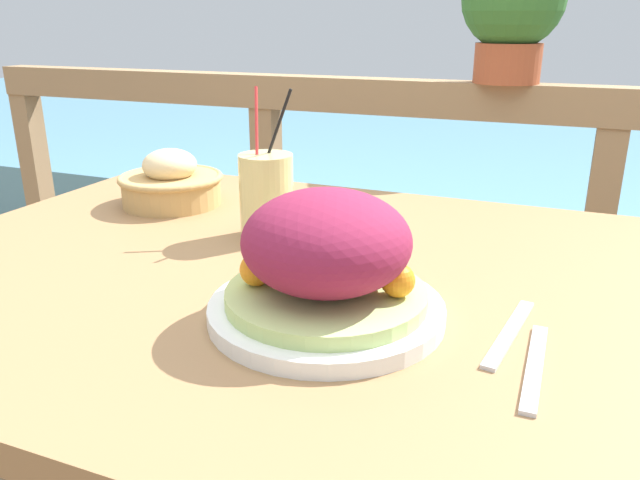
# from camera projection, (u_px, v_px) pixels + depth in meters

# --- Properties ---
(patio_table) EXTENTS (1.18, 0.92, 0.76)m
(patio_table) POSITION_uv_depth(u_px,v_px,m) (284.00, 322.00, 0.94)
(patio_table) COLOR #997047
(patio_table) RESTS_ON ground_plane
(railing_fence) EXTENTS (2.80, 0.08, 0.96)m
(railing_fence) POSITION_uv_depth(u_px,v_px,m) (418.00, 181.00, 1.67)
(railing_fence) COLOR #937551
(railing_fence) RESTS_ON ground_plane
(sea_backdrop) EXTENTS (12.00, 4.00, 0.45)m
(sea_backdrop) POSITION_uv_depth(u_px,v_px,m) (508.00, 164.00, 4.01)
(sea_backdrop) COLOR #568EA8
(sea_backdrop) RESTS_ON ground_plane
(salad_plate) EXTENTS (0.28, 0.28, 0.16)m
(salad_plate) POSITION_uv_depth(u_px,v_px,m) (326.00, 265.00, 0.73)
(salad_plate) COLOR white
(salad_plate) RESTS_ON patio_table
(drink_glass) EXTENTS (0.09, 0.09, 0.24)m
(drink_glass) POSITION_uv_depth(u_px,v_px,m) (266.00, 196.00, 1.01)
(drink_glass) COLOR #DBCC7F
(drink_glass) RESTS_ON patio_table
(bread_basket) EXTENTS (0.20, 0.20, 0.11)m
(bread_basket) POSITION_uv_depth(u_px,v_px,m) (171.00, 183.00, 1.20)
(bread_basket) COLOR tan
(bread_basket) RESTS_ON patio_table
(potted_plant) EXTENTS (0.24, 0.24, 0.32)m
(potted_plant) POSITION_uv_depth(u_px,v_px,m) (513.00, 7.00, 1.46)
(potted_plant) COLOR #A34C2D
(potted_plant) RESTS_ON railing_fence
(fork) EXTENTS (0.04, 0.18, 0.00)m
(fork) POSITION_uv_depth(u_px,v_px,m) (509.00, 333.00, 0.71)
(fork) COLOR silver
(fork) RESTS_ON patio_table
(knife) EXTENTS (0.02, 0.18, 0.00)m
(knife) POSITION_uv_depth(u_px,v_px,m) (535.00, 366.00, 0.64)
(knife) COLOR silver
(knife) RESTS_ON patio_table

